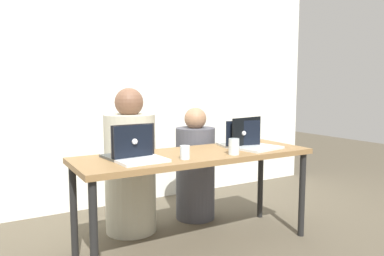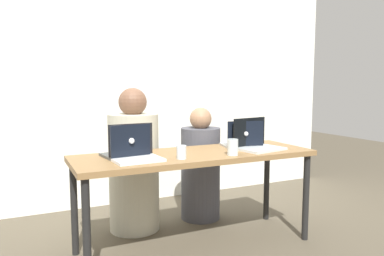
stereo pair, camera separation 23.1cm
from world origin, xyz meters
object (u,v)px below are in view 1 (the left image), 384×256
Objects in this scene: person_on_left at (130,169)px; water_glass_right at (234,148)px; laptop_back_left at (128,151)px; laptop_back_right at (239,140)px; laptop_front_left at (138,153)px; person_on_right at (195,170)px; laptop_front_right at (254,142)px; water_glass_left at (185,153)px.

water_glass_right is (0.51, -0.74, 0.24)m from person_on_left.
laptop_back_left reaches higher than laptop_back_right.
laptop_back_left is at bearing 100.06° from laptop_front_left.
person_on_left is 0.63m from person_on_right.
laptop_front_left is 0.99m from laptop_front_right.
person_on_right is 0.92m from water_glass_left.
laptop_front_right reaches higher than laptop_back_left.
person_on_left is at bearing -17.83° from laptop_back_right.
person_on_right is 1.01m from laptop_back_left.
laptop_back_right is (-0.04, 0.14, -0.00)m from laptop_front_right.
person_on_right reaches higher than laptop_back_right.
person_on_right reaches higher than laptop_back_left.
laptop_front_right reaches higher than water_glass_left.
laptop_back_left is at bearing 26.30° from person_on_right.
laptop_front_right is 3.26× the size of water_glass_right.
laptop_front_right is (0.82, -0.60, 0.24)m from person_on_left.
person_on_right is 3.10× the size of laptop_front_left.
laptop_back_left is 0.97m from laptop_back_right.
water_glass_right is at bearing -4.69° from water_glass_left.
person_on_left is 0.67m from laptop_front_left.
person_on_left reaches higher than water_glass_right.
laptop_back_right is 0.39m from water_glass_right.
person_on_right is at bearing 33.53° from laptop_front_left.
person_on_left is at bearing -119.18° from laptop_back_left.
person_on_right is 11.06× the size of water_glass_left.
person_on_left reaches higher than laptop_back_right.
laptop_back_right reaches higher than water_glass_right.
person_on_right is at bearing 81.16° from water_glass_right.
water_glass_right is (0.39, -0.03, 0.01)m from water_glass_left.
laptop_front_left is 2.81× the size of water_glass_right.
laptop_back_left is (-1.01, 0.12, -0.00)m from laptop_front_right.
person_on_left is at bearing -4.14° from person_on_right.
person_on_right is at bearing 96.12° from laptop_front_right.
person_on_right is 3.00× the size of laptop_back_right.
laptop_back_right is (0.95, 0.14, -0.00)m from laptop_front_left.
laptop_front_left is 0.86× the size of laptop_front_right.
laptop_front_left reaches higher than laptop_back_right.
person_on_right is 1.05m from laptop_front_left.
laptop_back_right is at bearing 4.99° from laptop_front_left.
water_glass_right is (-0.26, -0.28, 0.00)m from laptop_back_right.
laptop_front_right is 1.21× the size of laptop_back_left.
laptop_back_left is 0.39m from water_glass_left.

